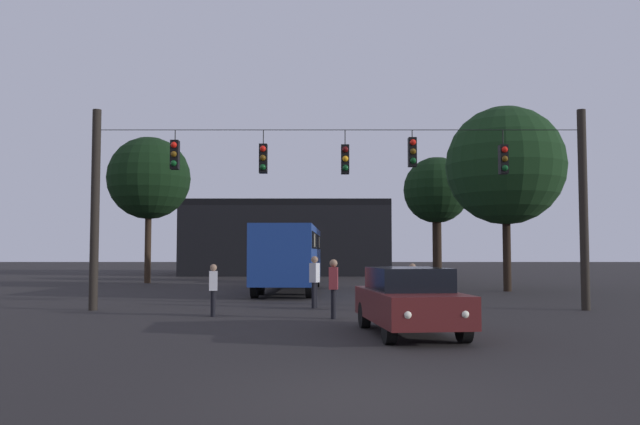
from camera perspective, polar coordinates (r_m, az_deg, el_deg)
ground_plane at (r=32.99m, az=0.91°, el=-6.73°), size 168.00×168.00×0.00m
overhead_signal_span at (r=21.10m, az=1.53°, el=1.89°), size 16.16×0.44×6.54m
city_bus at (r=30.63m, az=-2.83°, el=-3.48°), size 2.87×11.07×3.00m
car_near_right at (r=15.07m, az=7.65°, el=-7.58°), size 2.26×4.48×1.52m
car_far_left at (r=39.41m, az=-2.11°, el=-5.03°), size 1.92×4.38×1.52m
pedestrian_crossing_left at (r=18.39m, az=1.00°, el=-6.39°), size 0.27×0.38×1.67m
pedestrian_crossing_center at (r=21.84m, az=-0.67°, el=-5.82°), size 0.36×0.42×1.73m
pedestrian_crossing_right at (r=19.33m, az=-9.55°, el=-6.49°), size 0.30×0.40×1.52m
pedestrian_near_bus at (r=20.79m, az=7.95°, el=-6.30°), size 0.34×0.42×1.51m
corner_building at (r=55.15m, az=-3.01°, el=-2.33°), size 16.28×12.02×5.91m
tree_left_silhouette at (r=40.64m, az=-14.98°, el=2.91°), size 4.98×4.98×8.82m
tree_behind_building at (r=32.43m, az=15.78°, el=3.97°), size 5.69×5.69×8.86m
tree_right_far at (r=39.63m, az=10.00°, el=1.86°), size 3.97×3.97×7.57m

